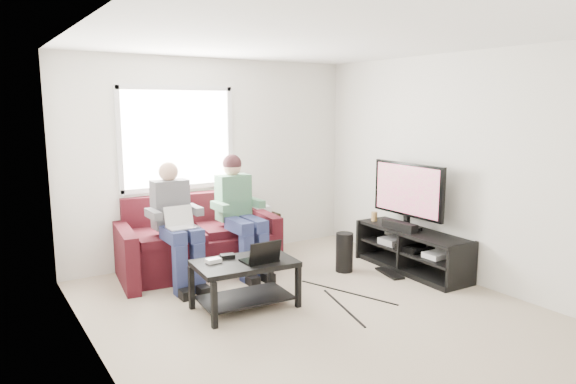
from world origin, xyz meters
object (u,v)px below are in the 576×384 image
at_px(sofa, 198,243).
at_px(subwoofer, 344,252).
at_px(coffee_table, 245,273).
at_px(tv_stand, 412,252).
at_px(end_table, 261,232).
at_px(tv, 408,192).

height_order(sofa, subwoofer, sofa).
xyz_separation_m(coffee_table, subwoofer, (1.56, 0.36, -0.12)).
relative_size(tv_stand, end_table, 2.34).
xyz_separation_m(coffee_table, tv, (2.27, 0.04, 0.61)).
xyz_separation_m(sofa, tv, (2.18, -1.35, 0.64)).
bearing_deg(sofa, tv_stand, -33.66).
bearing_deg(subwoofer, tv_stand, -31.10).
bearing_deg(tv_stand, subwoofer, 148.90).
xyz_separation_m(sofa, end_table, (1.00, 0.18, -0.03)).
bearing_deg(coffee_table, subwoofer, 13.14).
relative_size(coffee_table, tv_stand, 0.66).
xyz_separation_m(coffee_table, end_table, (1.09, 1.57, -0.06)).
bearing_deg(tv, subwoofer, 155.14).
bearing_deg(subwoofer, sofa, 145.16).
height_order(sofa, tv_stand, sofa).
distance_m(tv, end_table, 2.05).
height_order(tv_stand, end_table, end_table).
bearing_deg(end_table, tv, -52.41).
bearing_deg(subwoofer, tv, -24.86).
bearing_deg(end_table, tv_stand, -54.09).
height_order(sofa, coffee_table, sofa).
xyz_separation_m(subwoofer, end_table, (-0.47, 1.20, 0.06)).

